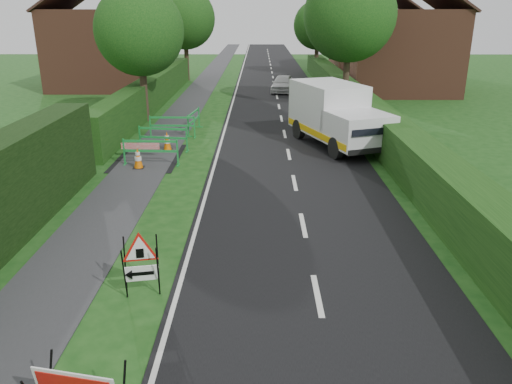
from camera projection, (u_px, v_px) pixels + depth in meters
name	position (u px, v px, depth m)	size (l,w,h in m)	color
ground	(187.00, 325.00, 9.17)	(120.00, 120.00, 0.00)	#164313
road_surface	(273.00, 79.00, 42.03)	(6.00, 90.00, 0.02)	black
footpath	(208.00, 79.00, 42.06)	(2.00, 90.00, 0.02)	#2D2D30
hedge_west_far	(154.00, 107.00, 29.86)	(1.00, 24.00, 1.80)	#14380F
hedge_east	(366.00, 130.00, 24.16)	(1.20, 50.00, 1.50)	#14380F
house_west	(105.00, 47.00, 36.41)	(7.50, 7.40, 7.88)	brown
house_east_a	(399.00, 49.00, 34.41)	(7.50, 7.40, 7.88)	brown
house_east_b	(371.00, 39.00, 47.55)	(7.50, 7.40, 7.88)	brown
tree_nw	(140.00, 31.00, 24.57)	(4.40, 4.40, 6.70)	#2D2116
tree_ne	(350.00, 15.00, 28.02)	(5.20, 5.20, 7.79)	#2D2116
tree_fw	(185.00, 18.00, 39.48)	(4.80, 4.80, 7.24)	#2D2116
tree_fe	(318.00, 25.00, 43.38)	(4.20, 4.20, 6.33)	#2D2116
triangle_sign	(139.00, 260.00, 9.78)	(0.95, 0.95, 1.19)	black
works_van	(336.00, 114.00, 20.93)	(3.90, 5.94, 2.54)	silver
traffic_cone_0	(345.00, 144.00, 20.00)	(0.38, 0.38, 0.79)	black
traffic_cone_1	(337.00, 131.00, 22.17)	(0.38, 0.38, 0.79)	black
traffic_cone_2	(343.00, 123.00, 23.83)	(0.38, 0.38, 0.79)	black
traffic_cone_3	(138.00, 158.00, 18.10)	(0.38, 0.38, 0.79)	black
traffic_cone_4	(167.00, 141.00, 20.45)	(0.38, 0.38, 0.79)	black
ped_barrier_0	(150.00, 149.00, 18.39)	(2.07, 0.44, 1.00)	#198935
ped_barrier_1	(163.00, 136.00, 20.32)	(2.09, 0.66, 1.00)	#198935
ped_barrier_2	(172.00, 124.00, 22.44)	(2.06, 0.37, 1.00)	#198935
ped_barrier_3	(194.00, 119.00, 23.51)	(0.62, 2.09, 1.00)	#198935
redwhite_plank	(141.00, 157.00, 19.63)	(1.50, 0.04, 0.25)	red
hatchback_car	(283.00, 83.00, 35.10)	(1.39, 3.46, 1.18)	silver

